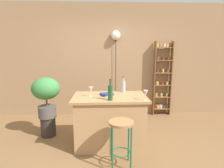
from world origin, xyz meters
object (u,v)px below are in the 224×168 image
(plant_stool, at_px, (48,126))
(wine_glass_center, at_px, (91,90))
(spice_shelf, at_px, (162,79))
(pendant_globe_light, at_px, (116,36))
(bottle_sauce_amber, at_px, (124,86))
(wine_glass_right, at_px, (111,91))
(bar_stool, at_px, (121,133))
(wine_glass_left, at_px, (146,93))
(bottle_olive_oil, at_px, (110,92))
(cookbook, at_px, (107,94))
(potted_plant, at_px, (46,93))

(plant_stool, xyz_separation_m, wine_glass_center, (0.88, -0.38, 0.81))
(spice_shelf, distance_m, pendant_globe_light, 1.60)
(bottle_sauce_amber, distance_m, wine_glass_right, 0.49)
(bar_stool, height_order, wine_glass_left, wine_glass_left)
(spice_shelf, xyz_separation_m, bottle_olive_oil, (-1.39, -1.76, 0.09))
(bottle_olive_oil, bearing_deg, cookbook, 98.51)
(bottle_sauce_amber, xyz_separation_m, bottle_olive_oil, (-0.27, -0.56, 0.02))
(spice_shelf, relative_size, plant_stool, 4.83)
(potted_plant, xyz_separation_m, cookbook, (1.15, -0.30, 0.04))
(bar_stool, bearing_deg, wine_glass_right, 103.19)
(bottle_sauce_amber, xyz_separation_m, wine_glass_center, (-0.59, -0.30, 0.01))
(bottle_olive_oil, height_order, cookbook, bottle_olive_oil)
(spice_shelf, height_order, wine_glass_left, spice_shelf)
(bottle_olive_oil, xyz_separation_m, wine_glass_left, (0.56, -0.03, -0.01))
(spice_shelf, distance_m, wine_glass_right, 2.13)
(wine_glass_right, bearing_deg, spice_shelf, 49.44)
(potted_plant, bearing_deg, spice_shelf, 23.32)
(potted_plant, distance_m, wine_glass_right, 1.32)
(pendant_globe_light, bearing_deg, wine_glass_center, -108.86)
(wine_glass_left, xyz_separation_m, wine_glass_right, (-0.54, 0.17, 0.00))
(wine_glass_right, bearing_deg, bottle_olive_oil, -95.02)
(spice_shelf, distance_m, wine_glass_left, 1.97)
(wine_glass_left, relative_size, pendant_globe_light, 0.08)
(bottle_sauce_amber, distance_m, cookbook, 0.40)
(plant_stool, distance_m, pendant_globe_light, 2.56)
(wine_glass_left, relative_size, wine_glass_center, 1.00)
(plant_stool, height_order, potted_plant, potted_plant)
(wine_glass_right, bearing_deg, cookbook, 108.01)
(plant_stool, bearing_deg, wine_glass_right, -22.26)
(bar_stool, bearing_deg, pendant_globe_light, 88.36)
(potted_plant, relative_size, wine_glass_right, 4.73)
(spice_shelf, height_order, bottle_olive_oil, spice_shelf)
(bottle_sauce_amber, bearing_deg, potted_plant, 176.89)
(bottle_sauce_amber, bearing_deg, pendant_globe_light, 93.19)
(wine_glass_right, xyz_separation_m, cookbook, (-0.06, 0.19, -0.10))
(bar_stool, relative_size, spice_shelf, 0.37)
(cookbook, bearing_deg, spice_shelf, 22.90)
(bottle_olive_oil, bearing_deg, bar_stool, -70.67)
(spice_shelf, xyz_separation_m, plant_stool, (-2.59, -1.12, -0.73))
(bottle_olive_oil, distance_m, pendant_globe_light, 2.06)
(spice_shelf, xyz_separation_m, wine_glass_right, (-1.38, -1.61, 0.08))
(wine_glass_right, bearing_deg, bottle_sauce_amber, 58.25)
(potted_plant, distance_m, pendant_globe_light, 2.14)
(plant_stool, bearing_deg, bottle_sauce_amber, -3.11)
(spice_shelf, bearing_deg, wine_glass_center, -138.99)
(bottle_sauce_amber, height_order, pendant_globe_light, pendant_globe_light)
(plant_stool, height_order, wine_glass_left, wine_glass_left)
(bar_stool, height_order, wine_glass_center, wine_glass_center)
(wine_glass_right, distance_m, pendant_globe_light, 1.94)
(potted_plant, bearing_deg, plant_stool, 0.00)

